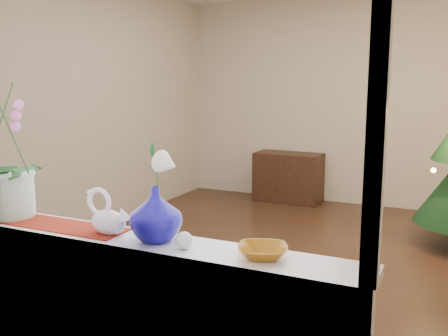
# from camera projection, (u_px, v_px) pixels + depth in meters

# --- Properties ---
(ground) EXTENTS (5.00, 5.00, 0.00)m
(ground) POSITION_uv_depth(u_px,v_px,m) (288.00, 262.00, 4.50)
(ground) COLOR #311E14
(ground) RESTS_ON ground
(wall_back) EXTENTS (4.50, 0.10, 2.70)m
(wall_back) POSITION_uv_depth(u_px,v_px,m) (350.00, 102.00, 6.50)
(wall_back) COLOR beige
(wall_back) RESTS_ON ground
(wall_front) EXTENTS (4.50, 0.10, 2.70)m
(wall_front) POSITION_uv_depth(u_px,v_px,m) (103.00, 144.00, 2.05)
(wall_front) COLOR beige
(wall_front) RESTS_ON ground
(wall_left) EXTENTS (0.10, 5.00, 2.70)m
(wall_left) POSITION_uv_depth(u_px,v_px,m) (85.00, 107.00, 5.22)
(wall_left) COLOR beige
(wall_left) RESTS_ON ground
(windowsill) EXTENTS (2.20, 0.26, 0.04)m
(windowsill) POSITION_uv_depth(u_px,v_px,m) (126.00, 240.00, 2.24)
(windowsill) COLOR white
(windowsill) RESTS_ON window_apron
(window_frame) EXTENTS (2.22, 0.06, 1.60)m
(window_frame) POSITION_uv_depth(u_px,v_px,m) (104.00, 57.00, 2.01)
(window_frame) COLOR white
(window_frame) RESTS_ON windowsill
(runner) EXTENTS (0.70, 0.20, 0.01)m
(runner) POSITION_uv_depth(u_px,v_px,m) (61.00, 225.00, 2.39)
(runner) COLOR maroon
(runner) RESTS_ON windowsill
(orchid_pot) EXTENTS (0.27, 0.27, 0.76)m
(orchid_pot) POSITION_uv_depth(u_px,v_px,m) (6.00, 143.00, 2.49)
(orchid_pot) COLOR white
(orchid_pot) RESTS_ON windowsill
(swan) EXTENTS (0.26, 0.18, 0.20)m
(swan) POSITION_uv_depth(u_px,v_px,m) (108.00, 213.00, 2.25)
(swan) COLOR silver
(swan) RESTS_ON windowsill
(blue_vase) EXTENTS (0.33, 0.33, 0.27)m
(blue_vase) POSITION_uv_depth(u_px,v_px,m) (156.00, 210.00, 2.15)
(blue_vase) COLOR #0A056D
(blue_vase) RESTS_ON windowsill
(lily) EXTENTS (0.15, 0.09, 0.21)m
(lily) POSITION_uv_depth(u_px,v_px,m) (154.00, 155.00, 2.11)
(lily) COLOR silver
(lily) RESTS_ON blue_vase
(paperweight) EXTENTS (0.08, 0.08, 0.07)m
(paperweight) POSITION_uv_depth(u_px,v_px,m) (184.00, 240.00, 2.05)
(paperweight) COLOR silver
(paperweight) RESTS_ON windowsill
(amber_dish) EXTENTS (0.21, 0.21, 0.04)m
(amber_dish) POSITION_uv_depth(u_px,v_px,m) (263.00, 252.00, 1.96)
(amber_dish) COLOR #8C5610
(amber_dish) RESTS_ON windowsill
(side_table) EXTENTS (0.89, 0.46, 0.66)m
(side_table) POSITION_uv_depth(u_px,v_px,m) (288.00, 177.00, 6.76)
(side_table) COLOR black
(side_table) RESTS_ON ground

